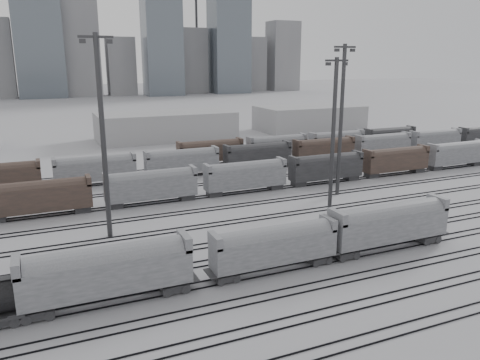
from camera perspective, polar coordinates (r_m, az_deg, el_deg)
name	(u,v)px	position (r m, az deg, el deg)	size (l,w,h in m)	color
ground	(296,271)	(54.00, 6.89, -10.98)	(900.00, 900.00, 0.00)	#ADADB2
tracks	(236,223)	(68.45, -0.50, -5.21)	(220.00, 71.50, 0.16)	black
hopper_car_a	(107,269)	(47.35, -15.88, -10.45)	(16.27, 3.23, 5.82)	black
hopper_car_b	(274,244)	(52.45, 4.21, -7.83)	(14.66, 2.91, 5.24)	black
hopper_car_c	(389,222)	(60.98, 17.71, -4.92)	(16.26, 3.23, 5.82)	black
light_mast_b	(103,134)	(62.46, -16.39, 5.46)	(4.21, 0.67, 26.33)	#333335
light_mast_c	(333,134)	(70.38, 11.29, 5.47)	(3.76, 0.60, 23.48)	#333335
light_mast_d	(341,117)	(81.96, 12.23, 7.47)	(4.11, 0.66, 25.67)	#333335
bg_string_near	(246,177)	(83.47, 0.68, 0.36)	(151.00, 3.00, 5.60)	gray
bg_string_mid	(257,156)	(101.73, 2.15, 2.90)	(151.00, 3.00, 5.60)	black
bg_string_far	(307,145)	(116.90, 8.23, 4.27)	(66.00, 3.00, 5.60)	#4E3A31
warehouse_mid	(166,126)	(142.61, -9.02, 6.54)	(40.00, 18.00, 8.00)	#9A9A9D
warehouse_right	(309,118)	(162.31, 8.46, 7.50)	(35.00, 18.00, 8.00)	#9A9A9D
skyline	(91,41)	(324.12, -17.72, 15.81)	(316.00, 22.40, 95.00)	gray
crane_left	(19,5)	(348.63, -25.32, 18.74)	(42.00, 1.80, 100.00)	#333335
crane_right	(198,12)	(367.51, -5.15, 19.70)	(42.00, 1.80, 100.00)	#333335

